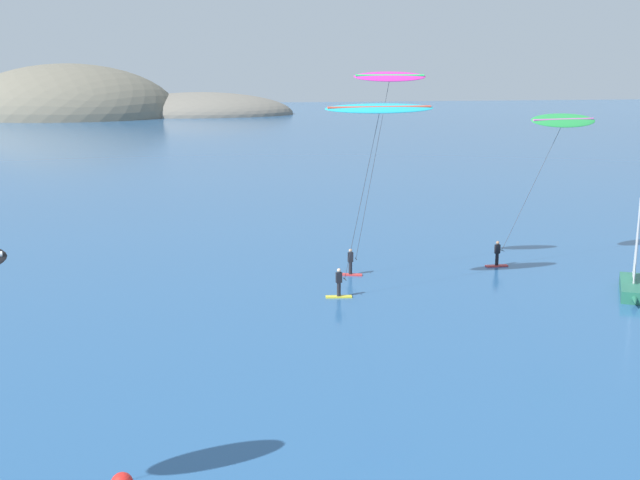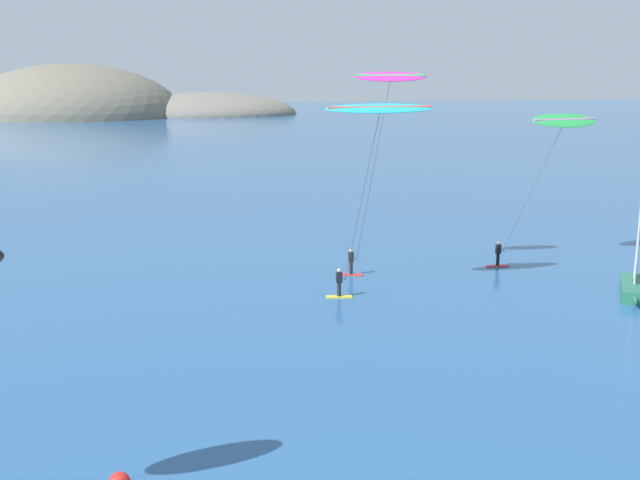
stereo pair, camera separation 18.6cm
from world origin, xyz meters
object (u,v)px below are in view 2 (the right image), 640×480
kitesurfer_green (560,130)px  kitesurfer_cyan (377,122)px  kitesurfer_magenta (386,99)px  sailboat_near (634,285)px

kitesurfer_green → kitesurfer_cyan: size_ratio=0.91×
kitesurfer_magenta → kitesurfer_green: 12.52m
kitesurfer_cyan → kitesurfer_green: bearing=21.5°
sailboat_near → kitesurfer_cyan: size_ratio=0.52×
sailboat_near → kitesurfer_cyan: bearing=167.5°
kitesurfer_green → kitesurfer_magenta: bearing=-174.9°
kitesurfer_green → kitesurfer_cyan: 15.15m
kitesurfer_magenta → kitesurfer_green: size_ratio=1.27×
kitesurfer_magenta → kitesurfer_cyan: (-1.78, -4.45, -1.09)m
kitesurfer_cyan → sailboat_near: bearing=-12.5°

